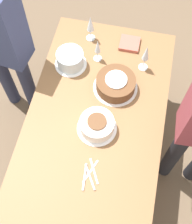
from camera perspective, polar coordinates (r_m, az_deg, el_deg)
ground_plane at (r=2.79m, az=0.00°, el=-7.38°), size 12.00×12.00×0.00m
dining_table at (r=2.21m, az=0.00°, el=-1.80°), size 1.62×0.93×0.74m
cake_center_white at (r=2.03m, az=0.17°, el=-2.41°), size 0.27×0.27×0.11m
cake_front_chocolate at (r=2.18m, az=3.62°, el=5.15°), size 0.32×0.32×0.11m
cake_back_decorated at (r=2.29m, az=-4.73°, el=9.56°), size 0.24×0.24×0.13m
wine_glass_near at (r=2.37m, az=-1.03°, el=15.72°), size 0.07×0.07×0.23m
wine_glass_far at (r=2.22m, az=9.13°, el=10.41°), size 0.07×0.07×0.24m
wine_glass_extra at (r=2.26m, az=0.31°, el=11.72°), size 0.06×0.06×0.20m
fork_pile at (r=1.96m, az=-1.15°, el=-11.26°), size 0.21×0.11×0.01m
napkin_stack at (r=2.45m, az=6.16°, el=12.34°), size 0.14×0.15×0.03m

